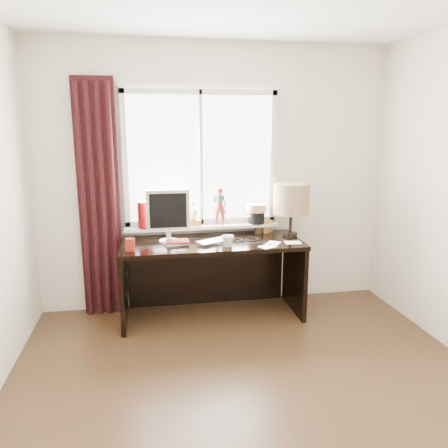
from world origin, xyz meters
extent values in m
cube|color=#3D2C19|center=(0.00, 0.00, 0.00)|extent=(3.50, 4.00, 0.00)
cube|color=silver|center=(0.00, 2.00, 1.30)|extent=(3.50, 0.00, 2.60)
imported|color=silver|center=(-0.08, 1.58, 0.76)|extent=(0.42, 0.37, 0.03)
imported|color=white|center=(0.02, 1.43, 0.80)|extent=(0.15, 0.15, 0.11)
cylinder|color=maroon|center=(-0.84, 1.45, 0.80)|extent=(0.08, 0.08, 0.11)
cube|color=white|center=(-0.15, 1.99, 1.50)|extent=(1.40, 0.02, 1.30)
cube|color=silver|center=(-0.15, 1.96, 0.88)|extent=(1.50, 0.05, 0.05)
cube|color=silver|center=(-0.15, 1.96, 2.12)|extent=(1.50, 0.05, 0.05)
cube|color=silver|center=(-0.88, 1.96, 1.50)|extent=(0.05, 0.05, 1.40)
cube|color=silver|center=(0.57, 1.96, 1.50)|extent=(0.05, 0.05, 1.40)
cube|color=silver|center=(-0.15, 1.96, 1.50)|extent=(0.03, 0.05, 1.30)
cube|color=silver|center=(-0.15, 1.91, 0.83)|extent=(1.52, 0.18, 0.03)
cylinder|color=#660407|center=(-0.71, 1.87, 0.98)|extent=(0.15, 0.15, 0.26)
cube|color=gold|center=(-0.25, 1.91, 0.88)|extent=(0.15, 0.12, 0.06)
sphere|color=beige|center=(-0.25, 1.91, 0.97)|extent=(0.13, 0.13, 0.13)
sphere|color=beige|center=(-0.25, 1.91, 1.07)|extent=(0.07, 0.07, 0.07)
imported|color=maroon|center=(0.03, 1.90, 1.04)|extent=(0.16, 0.13, 0.38)
cylinder|color=#1E4C51|center=(0.03, 1.89, 1.12)|extent=(0.11, 0.11, 0.05)
cylinder|color=black|center=(0.40, 1.88, 0.91)|extent=(0.16, 0.16, 0.12)
cylinder|color=#8C6B4C|center=(0.40, 1.88, 1.01)|extent=(0.20, 0.20, 0.08)
cube|color=black|center=(-1.13, 1.92, 1.12)|extent=(0.38, 0.05, 2.25)
cylinder|color=black|center=(-1.27, 1.89, 1.10)|extent=(0.06, 0.06, 2.20)
cylinder|color=black|center=(-1.18, 1.89, 1.10)|extent=(0.06, 0.06, 2.20)
cylinder|color=black|center=(-1.09, 1.89, 1.10)|extent=(0.06, 0.06, 2.20)
cylinder|color=black|center=(-1.00, 1.89, 1.10)|extent=(0.06, 0.06, 2.20)
cube|color=black|center=(-0.10, 1.63, 0.73)|extent=(1.70, 0.70, 0.04)
cube|color=black|center=(-0.93, 1.63, 0.35)|extent=(0.04, 0.64, 0.71)
cube|color=black|center=(0.73, 1.63, 0.35)|extent=(0.04, 0.64, 0.71)
cube|color=black|center=(-0.10, 1.97, 0.35)|extent=(1.60, 0.03, 0.71)
cylinder|color=beige|center=(-0.50, 1.70, 0.76)|extent=(0.18, 0.18, 0.01)
cylinder|color=beige|center=(-0.50, 1.70, 0.81)|extent=(0.04, 0.04, 0.10)
cube|color=beige|center=(-0.50, 1.70, 1.05)|extent=(0.40, 0.04, 0.38)
cube|color=black|center=(-0.50, 1.67, 1.05)|extent=(0.34, 0.01, 0.32)
cube|color=beige|center=(-0.44, 1.60, 0.76)|extent=(0.24, 0.19, 0.02)
cube|color=maroon|center=(-0.43, 1.59, 0.78)|extent=(0.21, 0.15, 0.01)
cylinder|color=black|center=(0.42, 1.87, 0.81)|extent=(0.09, 0.09, 0.12)
cylinder|color=black|center=(0.40, 1.88, 0.86)|extent=(0.01, 0.01, 0.22)
cylinder|color=black|center=(0.43, 1.86, 0.84)|extent=(0.01, 0.01, 0.19)
cylinder|color=black|center=(0.42, 1.88, 0.88)|extent=(0.01, 0.01, 0.25)
cylinder|color=black|center=(0.43, 1.88, 0.83)|extent=(0.01, 0.01, 0.17)
cube|color=gold|center=(0.51, 1.86, 0.81)|extent=(0.10, 0.03, 0.13)
cube|color=#996633|center=(0.51, 1.85, 0.81)|extent=(0.07, 0.02, 0.10)
cylinder|color=black|center=(0.70, 1.72, 0.77)|extent=(0.14, 0.14, 0.03)
cylinder|color=black|center=(0.70, 1.72, 0.89)|extent=(0.03, 0.03, 0.22)
cylinder|color=tan|center=(0.70, 1.72, 1.12)|extent=(0.35, 0.35, 0.30)
cube|color=white|center=(0.37, 1.36, 0.75)|extent=(0.18, 0.17, 0.00)
cube|color=white|center=(0.64, 1.45, 0.75)|extent=(0.16, 0.12, 0.00)
cube|color=white|center=(0.45, 1.46, 0.75)|extent=(0.18, 0.19, 0.00)
torus|color=black|center=(0.29, 1.63, 0.75)|extent=(0.18, 0.18, 0.01)
torus|color=black|center=(0.15, 1.61, 0.75)|extent=(0.12, 0.12, 0.01)
torus|color=black|center=(0.06, 1.63, 0.75)|extent=(0.14, 0.14, 0.01)
camera|label=1|loc=(-0.68, -2.30, 1.81)|focal=35.00mm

